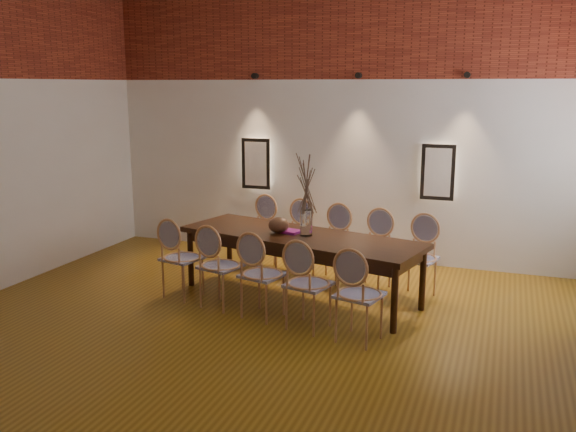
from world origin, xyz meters
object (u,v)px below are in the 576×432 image
(chair_far_c, at_px, (331,244))
(chair_far_d, at_px, (373,251))
(chair_far_e, at_px, (418,258))
(chair_far_b, at_px, (293,238))
(vase, at_px, (306,223))
(dining_table, at_px, (300,266))
(chair_far_a, at_px, (258,233))
(chair_near_e, at_px, (359,295))
(chair_near_c, at_px, (262,274))
(chair_near_b, at_px, (221,266))
(book, at_px, (289,231))
(chair_near_d, at_px, (309,284))
(chair_near_a, at_px, (182,258))
(bowl, at_px, (279,225))

(chair_far_c, distance_m, chair_far_d, 0.57)
(chair_far_e, bearing_deg, chair_far_b, 0.00)
(chair_far_c, distance_m, vase, 0.86)
(chair_far_e, xyz_separation_m, vase, (-1.20, -0.47, 0.43))
(dining_table, height_order, chair_far_a, chair_far_a)
(chair_far_a, relative_size, chair_far_b, 1.00)
(chair_far_c, distance_m, chair_far_e, 1.14)
(dining_table, bearing_deg, chair_near_e, -32.91)
(chair_near_c, bearing_deg, chair_near_b, -180.00)
(chair_far_e, xyz_separation_m, book, (-1.44, -0.40, 0.30))
(chair_far_a, height_order, chair_far_b, same)
(vase, bearing_deg, chair_near_d, -69.97)
(chair_near_a, distance_m, chair_far_a, 1.48)
(chair_far_a, bearing_deg, chair_near_d, 139.21)
(chair_near_e, bearing_deg, book, 149.80)
(chair_near_c, distance_m, bowl, 0.82)
(chair_near_c, xyz_separation_m, book, (0.02, 0.78, 0.30))
(chair_near_d, height_order, vase, vase)
(chair_near_c, xyz_separation_m, chair_far_c, (0.34, 1.44, 0.00))
(chair_far_c, bearing_deg, chair_near_a, 52.31)
(vase, bearing_deg, chair_far_a, 135.47)
(dining_table, distance_m, chair_far_a, 1.36)
(bowl, bearing_deg, chair_near_c, -82.63)
(chair_near_e, xyz_separation_m, book, (-1.09, 1.04, 0.30))
(chair_far_b, bearing_deg, chair_near_b, 90.00)
(chair_near_a, height_order, chair_far_a, same)
(chair_far_a, xyz_separation_m, book, (0.78, -0.93, 0.30))
(chair_near_a, bearing_deg, chair_far_d, 40.79)
(chair_far_d, bearing_deg, chair_far_b, 0.00)
(chair_far_a, bearing_deg, chair_near_c, 127.69)
(chair_near_d, xyz_separation_m, chair_far_e, (0.90, 1.30, 0.00))
(chair_near_b, distance_m, chair_far_c, 1.58)
(chair_near_d, xyz_separation_m, book, (-0.54, 0.91, 0.30))
(chair_near_c, bearing_deg, chair_far_c, 90.00)
(chair_near_e, height_order, chair_far_c, same)
(chair_near_b, bearing_deg, chair_near_a, 180.00)
(chair_near_a, relative_size, chair_near_b, 1.00)
(book, bearing_deg, chair_near_e, -43.62)
(dining_table, relative_size, chair_near_a, 3.03)
(chair_near_e, height_order, chair_far_b, same)
(dining_table, distance_m, vase, 0.53)
(chair_near_a, relative_size, chair_near_e, 1.00)
(chair_near_e, relative_size, vase, 3.13)
(chair_near_e, relative_size, chair_far_e, 1.00)
(chair_far_d, bearing_deg, chair_far_c, 0.00)
(chair_near_b, relative_size, vase, 3.13)
(chair_far_a, bearing_deg, chair_near_a, 90.00)
(vase, height_order, book, vase)
(chair_near_c, bearing_deg, dining_table, 90.00)
(chair_near_e, bearing_deg, chair_far_c, 127.69)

